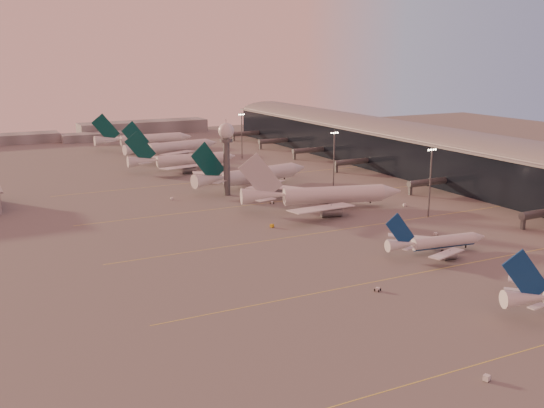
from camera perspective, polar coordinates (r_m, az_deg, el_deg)
name	(u,v)px	position (r m, az deg, el deg)	size (l,w,h in m)	color
ground	(402,294)	(159.20, 11.60, -7.91)	(700.00, 700.00, 0.00)	#5C5A5A
taxiway_markings	(369,225)	(218.82, 8.67, -1.83)	(180.00, 185.25, 0.02)	#E2D950
terminal	(439,155)	(305.92, 14.77, 4.28)	(57.00, 362.00, 23.04)	black
radar_tower	(226,144)	(257.45, -4.12, 5.36)	(6.40, 6.40, 31.10)	#505257
mast_b	(430,179)	(230.18, 14.01, 2.19)	(3.60, 0.56, 25.00)	#505257
mast_c	(334,157)	(270.58, 5.58, 4.19)	(3.60, 0.56, 25.00)	#505257
mast_d	(242,134)	(348.14, -2.73, 6.32)	(3.60, 0.56, 25.00)	#505257
distant_horizon	(106,131)	(453.60, -14.62, 6.34)	(165.00, 37.50, 9.00)	slate
narrowbody_mid	(437,244)	(191.81, 14.57, -3.50)	(34.00, 26.99, 13.31)	silver
widebody_white	(324,199)	(237.86, 4.64, 0.47)	(61.19, 48.39, 22.02)	silver
greentail_a	(253,178)	(275.36, -1.71, 2.32)	(59.70, 47.74, 21.94)	silver
greentail_b	(184,162)	(319.49, -7.92, 3.72)	(56.05, 45.18, 20.35)	silver
greentail_c	(173,149)	(361.86, -8.87, 4.86)	(58.29, 46.69, 21.32)	silver
greentail_d	(145,142)	(395.35, -11.33, 5.50)	(60.67, 49.01, 22.04)	silver
gsv_truck_a	(488,374)	(124.03, 18.80, -14.23)	(6.14, 3.92, 2.33)	silver
gsv_tug_mid	(378,289)	(159.74, 9.44, -7.56)	(3.12, 3.54, 0.87)	silver
gsv_truck_b	(437,232)	(210.10, 14.56, -2.47)	(5.49, 3.33, 2.09)	silver
gsv_truck_c	(273,224)	(212.85, 0.07, -1.79)	(5.96, 4.28, 2.28)	gold
gsv_catering_b	(405,201)	(246.21, 11.85, 0.24)	(5.26, 3.01, 4.07)	silver
gsv_tug_far	(272,203)	(245.59, 0.01, 0.13)	(3.44, 3.72, 0.91)	silver
gsv_truck_d	(171,197)	(255.34, -9.00, 0.61)	(2.20, 5.06, 1.99)	silver
gsv_tug_hangar	(274,174)	(302.67, 0.18, 2.71)	(3.77, 2.58, 1.00)	slate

